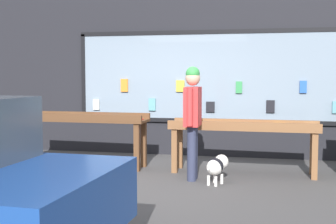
% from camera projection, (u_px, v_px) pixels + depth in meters
% --- Properties ---
extents(ground_plane, '(40.00, 40.00, 0.00)m').
position_uv_depth(ground_plane, '(146.00, 180.00, 7.17)').
color(ground_plane, '#474444').
extents(shopfront_facade, '(8.41, 0.29, 3.36)m').
position_uv_depth(shopfront_facade, '(181.00, 72.00, 9.34)').
color(shopfront_facade, black).
rests_on(shopfront_facade, ground_plane).
extents(display_table_left, '(2.41, 0.60, 0.94)m').
position_uv_depth(display_table_left, '(80.00, 124.00, 8.20)').
color(display_table_left, brown).
rests_on(display_table_left, ground_plane).
extents(display_table_right, '(2.41, 0.62, 0.87)m').
position_uv_depth(display_table_right, '(244.00, 131.00, 7.59)').
color(display_table_right, brown).
rests_on(display_table_right, ground_plane).
extents(person_browsing, '(0.23, 0.68, 1.73)m').
position_uv_depth(person_browsing, '(193.00, 113.00, 7.10)').
color(person_browsing, '#2D334C').
rests_on(person_browsing, ground_plane).
extents(small_dog, '(0.34, 0.53, 0.42)m').
position_uv_depth(small_dog, '(217.00, 166.00, 6.89)').
color(small_dog, white).
rests_on(small_dog, ground_plane).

